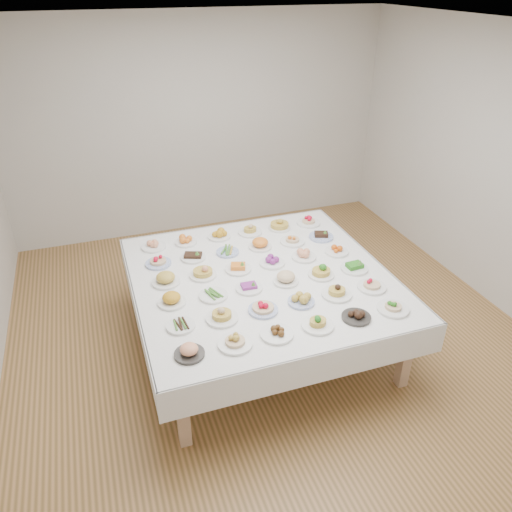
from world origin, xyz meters
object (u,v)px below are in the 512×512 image
object	(u,v)px
dish_35	(309,219)
display_table	(261,282)
dish_0	(189,350)
dish_18	(166,277)

from	to	relation	value
dish_35	display_table	bearing A→B (deg)	-135.25
dish_0	dish_35	size ratio (longest dim) A/B	0.88
dish_0	dish_18	xyz separation A→B (m)	(0.01, 1.01, 0.01)
dish_35	dish_0	bearing A→B (deg)	-135.28
dish_18	dish_35	xyz separation A→B (m)	(1.69, 0.68, -0.01)
dish_18	dish_35	size ratio (longest dim) A/B	0.99
dish_0	dish_18	bearing A→B (deg)	89.30
display_table	dish_0	xyz separation A→B (m)	(-0.86, -0.85, 0.12)
dish_0	dish_35	bearing A→B (deg)	44.72
dish_0	dish_35	xyz separation A→B (m)	(1.71, 1.69, 0.01)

